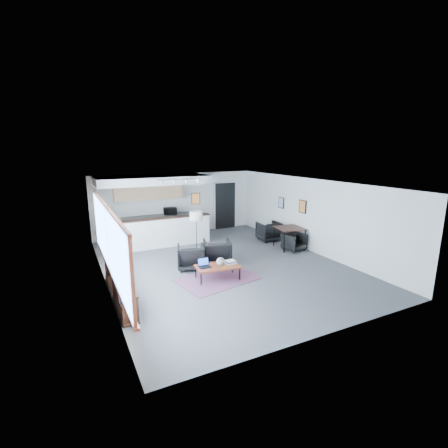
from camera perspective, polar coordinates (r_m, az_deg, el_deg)
name	(u,v)px	position (r m, az deg, el deg)	size (l,w,h in m)	color
room	(222,225)	(10.03, -0.33, -0.20)	(7.02, 9.02, 2.62)	#4C4C4F
window	(108,241)	(8.20, -19.70, -2.88)	(0.10, 5.95, 1.66)	#8CBFFF
console	(120,286)	(8.44, -17.87, -10.41)	(0.35, 3.00, 0.80)	black
kitchenette	(153,207)	(13.05, -12.32, 2.95)	(4.20, 1.96, 2.60)	white
doorway	(225,205)	(14.96, 0.15, 3.33)	(1.10, 0.12, 2.15)	black
track_light	(180,180)	(11.63, -7.80, 7.65)	(1.60, 0.07, 0.15)	silver
wall_art_lower	(303,207)	(12.18, 13.65, 3.00)	(0.03, 0.38, 0.48)	black
wall_art_upper	(281,203)	(13.20, 10.03, 3.70)	(0.03, 0.34, 0.44)	black
kilim_rug	(218,279)	(9.32, -1.14, -9.61)	(2.41, 1.87, 0.01)	#60344F
coffee_table	(217,267)	(9.19, -1.15, -7.53)	(1.29, 0.80, 0.40)	maroon
laptop	(204,264)	(9.12, -3.53, -7.07)	(0.33, 0.27, 0.23)	black
ceramic_pot	(221,262)	(9.14, -0.61, -6.63)	(0.24, 0.24, 0.24)	gray
book_stack	(230,262)	(9.35, 1.12, -6.67)	(0.31, 0.26, 0.09)	silver
coaster	(224,268)	(9.02, 0.05, -7.70)	(0.12, 0.12, 0.01)	#E5590C
armchair_left	(191,256)	(10.01, -5.87, -5.60)	(0.79, 0.74, 0.81)	black
armchair_right	(217,251)	(10.38, -1.20, -4.74)	(0.83, 0.78, 0.85)	black
floor_lamp	(196,217)	(11.06, -4.92, 1.19)	(0.55, 0.55, 1.54)	black
dining_table	(290,229)	(12.13, 11.45, -0.94)	(1.07, 1.07, 0.79)	black
dining_chair_near	(294,243)	(12.01, 12.25, -3.21)	(0.58, 0.54, 0.59)	black
dining_chair_far	(269,232)	(13.16, 7.88, -1.36)	(0.69, 0.64, 0.71)	black
microwave	(170,210)	(13.72, -9.46, 2.40)	(0.52, 0.29, 0.35)	black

